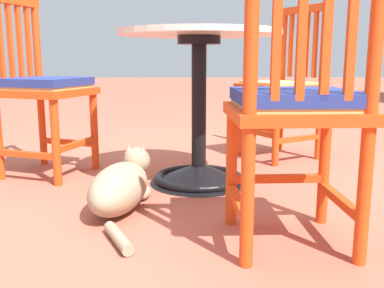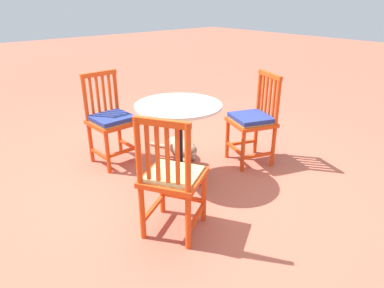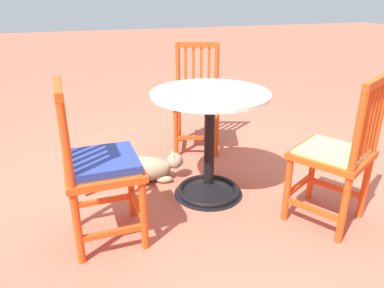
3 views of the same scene
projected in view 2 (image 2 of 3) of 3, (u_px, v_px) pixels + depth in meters
The scene contains 6 objects.
ground_plane at pixel (177, 180), 3.25m from camera, with size 24.00×24.00×0.00m, color #AD5642.
cafe_table at pixel (179, 151), 3.18m from camera, with size 0.76×0.76×0.73m.
orange_chair_tucked_in at pixel (253, 120), 3.46m from camera, with size 0.51×0.51×0.91m.
orange_chair_at_corner at pixel (111, 121), 3.46m from camera, with size 0.41×0.41×0.91m.
orange_chair_facing_out at pixel (172, 179), 2.39m from camera, with size 0.55×0.55×0.91m.
tabby_cat at pixel (181, 148), 3.70m from camera, with size 0.74×0.28×0.23m.
Camera 2 is at (-2.26, 1.75, 1.60)m, focal length 32.56 mm.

